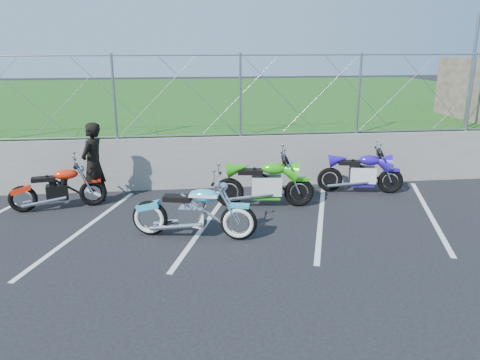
{
  "coord_description": "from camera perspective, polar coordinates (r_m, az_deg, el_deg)",
  "views": [
    {
      "loc": [
        -0.38,
        -7.91,
        3.51
      ],
      "look_at": [
        0.73,
        1.3,
        0.8
      ],
      "focal_mm": 35.0,
      "sensor_mm": 36.0,
      "label": 1
    }
  ],
  "objects": [
    {
      "name": "person_standing",
      "position": [
        10.97,
        -17.47,
        1.92
      ],
      "size": [
        0.67,
        0.79,
        1.86
      ],
      "primitive_type": "imported",
      "rotation": [
        0.0,
        0.0,
        -1.96
      ],
      "color": "black",
      "rests_on": "ground"
    },
    {
      "name": "sportbike_green",
      "position": [
        10.38,
        3.13,
        -0.61
      ],
      "size": [
        2.22,
        0.79,
        1.15
      ],
      "rotation": [
        0.0,
        0.0,
        -0.13
      ],
      "color": "black",
      "rests_on": "ground"
    },
    {
      "name": "ground",
      "position": [
        8.66,
        -3.8,
        -7.66
      ],
      "size": [
        90.0,
        90.0,
        0.0
      ],
      "primitive_type": "plane",
      "color": "black",
      "rests_on": "ground"
    },
    {
      "name": "chain_link_fence",
      "position": [
        11.48,
        -5.01,
        10.17
      ],
      "size": [
        28.0,
        0.03,
        2.0
      ],
      "color": "gray",
      "rests_on": "retaining_wall"
    },
    {
      "name": "naked_orange",
      "position": [
        10.97,
        -21.16,
        -1.12
      ],
      "size": [
        2.03,
        0.69,
        1.02
      ],
      "rotation": [
        0.0,
        0.0,
        0.18
      ],
      "color": "black",
      "rests_on": "ground"
    },
    {
      "name": "parking_lines",
      "position": [
        9.7,
        2.99,
        -4.92
      ],
      "size": [
        18.29,
        4.31,
        0.01
      ],
      "color": "silver",
      "rests_on": "ground"
    },
    {
      "name": "retaining_wall",
      "position": [
        11.77,
        -4.81,
        2.16
      ],
      "size": [
        30.0,
        0.22,
        1.3
      ],
      "primitive_type": "cube",
      "color": "slate",
      "rests_on": "ground"
    },
    {
      "name": "grass_field",
      "position": [
        21.6,
        -5.86,
        8.59
      ],
      "size": [
        30.0,
        20.0,
        1.3
      ],
      "primitive_type": "cube",
      "color": "#194A13",
      "rests_on": "ground"
    },
    {
      "name": "sportbike_blue",
      "position": [
        11.73,
        14.59,
        0.68
      ],
      "size": [
        2.04,
        0.73,
        1.07
      ],
      "rotation": [
        0.0,
        0.0,
        -0.21
      ],
      "color": "black",
      "rests_on": "ground"
    },
    {
      "name": "cruiser_turquoise",
      "position": [
        8.75,
        -5.49,
        -4.1
      ],
      "size": [
        2.33,
        0.83,
        1.18
      ],
      "rotation": [
        0.0,
        0.0,
        -0.25
      ],
      "color": "black",
      "rests_on": "ground"
    },
    {
      "name": "sign_pole",
      "position": [
        14.05,
        26.4,
        11.74
      ],
      "size": [
        0.08,
        0.08,
        3.0
      ],
      "primitive_type": "cylinder",
      "color": "gray",
      "rests_on": "grass_field"
    }
  ]
}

